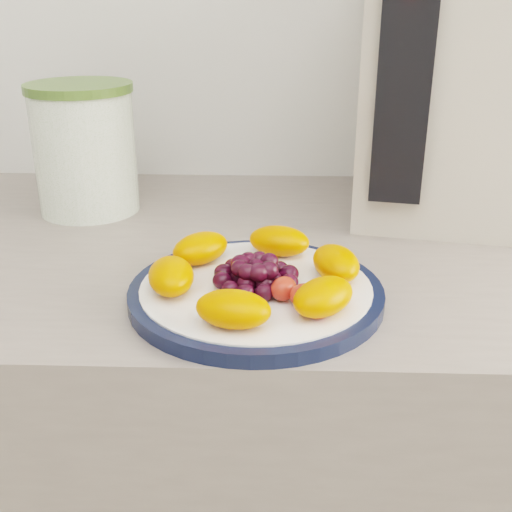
{
  "coord_description": "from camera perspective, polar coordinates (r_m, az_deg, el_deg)",
  "views": [
    {
      "loc": [
        0.02,
        0.43,
        1.2
      ],
      "look_at": [
        -0.0,
        1.03,
        0.95
      ],
      "focal_mm": 45.0,
      "sensor_mm": 36.0,
      "label": 1
    }
  ],
  "objects": [
    {
      "name": "counter",
      "position": [
        1.07,
        0.38,
        -21.46
      ],
      "size": [
        3.5,
        0.6,
        0.9
      ],
      "primitive_type": "cube",
      "color": "gray",
      "rests_on": "floor"
    },
    {
      "name": "canister",
      "position": [
        0.94,
        -14.93,
        8.84
      ],
      "size": [
        0.15,
        0.15,
        0.17
      ],
      "primitive_type": "cylinder",
      "rotation": [
        0.0,
        0.0,
        0.05
      ],
      "color": "#3E6B1D",
      "rests_on": "counter"
    },
    {
      "name": "plate_rim",
      "position": [
        0.67,
        0.0,
        -3.37
      ],
      "size": [
        0.26,
        0.26,
        0.01
      ],
      "primitive_type": "cylinder",
      "color": "black",
      "rests_on": "counter"
    },
    {
      "name": "appliance_panel",
      "position": [
        0.8,
        12.98,
        14.22
      ],
      "size": [
        0.07,
        0.03,
        0.27
      ],
      "primitive_type": "cube",
      "rotation": [
        0.0,
        0.0,
        -0.19
      ],
      "color": "black",
      "rests_on": "appliance_body"
    },
    {
      "name": "fruit_plate",
      "position": [
        0.65,
        0.4,
        -1.5
      ],
      "size": [
        0.23,
        0.23,
        0.03
      ],
      "color": "#EA5F00",
      "rests_on": "plate_face"
    },
    {
      "name": "plate_face",
      "position": [
        0.67,
        0.0,
        -3.29
      ],
      "size": [
        0.24,
        0.24,
        0.02
      ],
      "primitive_type": "cylinder",
      "color": "white",
      "rests_on": "counter"
    },
    {
      "name": "appliance_body",
      "position": [
        0.95,
        16.39,
        14.92
      ],
      "size": [
        0.26,
        0.33,
        0.37
      ],
      "primitive_type": "cube",
      "rotation": [
        0.0,
        0.0,
        -0.19
      ],
      "color": "beige",
      "rests_on": "counter"
    },
    {
      "name": "canister_lid",
      "position": [
        0.93,
        -15.51,
        14.24
      ],
      "size": [
        0.15,
        0.15,
        0.01
      ],
      "primitive_type": "cylinder",
      "rotation": [
        0.0,
        0.0,
        0.05
      ],
      "color": "#4B692B",
      "rests_on": "canister"
    }
  ]
}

